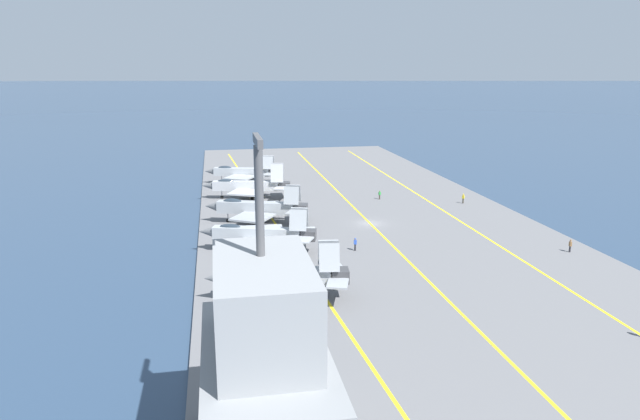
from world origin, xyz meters
The scene contains 15 objects.
ground_plane centered at (0.00, 0.00, 0.00)m, with size 2000.00×2000.00×0.00m, color navy.
carrier_deck centered at (0.00, 0.00, 0.20)m, with size 174.22×52.98×0.40m, color slate.
deck_stripe_foul_line centered at (0.00, -14.57, 0.40)m, with size 156.80×0.36×0.01m, color yellow.
deck_stripe_centerline centered at (0.00, 0.00, 0.40)m, with size 156.80×0.36×0.01m, color yellow.
deck_stripe_edge_line centered at (0.00, 14.57, 0.40)m, with size 156.80×0.36×0.01m, color yellow.
parked_jet_nearest centered at (-27.52, 17.40, 2.92)m, with size 13.09×15.33×6.34m.
parked_jet_second centered at (-11.13, 18.24, 2.96)m, with size 12.08×15.92×6.12m.
parked_jet_third centered at (3.30, 17.42, 2.93)m, with size 13.64×16.52×6.22m.
parked_jet_fourth centered at (20.94, 17.80, 2.90)m, with size 12.56×16.55×6.68m.
parked_jet_fifth centered at (34.96, 17.89, 2.97)m, with size 12.49×15.89×6.03m.
crew_blue_vest centered at (-12.91, 5.62, 1.38)m, with size 0.31×0.41×1.78m.
crew_yellow_vest centered at (10.07, -20.17, 1.38)m, with size 0.45×0.45×1.79m.
crew_brown_vest centered at (-18.73, -22.42, 1.36)m, with size 0.40×0.28×1.75m.
crew_green_vest centered at (16.00, -6.24, 1.32)m, with size 0.39×0.45×1.67m.
island_tower centered at (-54.01, 21.28, 6.20)m, with size 14.83×7.21×20.40m.
Camera 1 is at (-83.80, 23.59, 24.45)m, focal length 32.00 mm.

